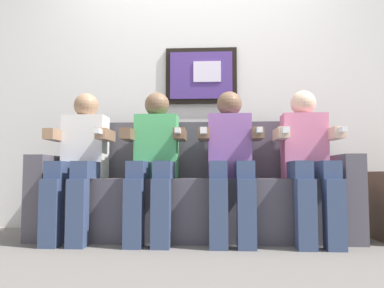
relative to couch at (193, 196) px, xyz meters
The scene contains 7 objects.
ground_plane 0.45m from the couch, 90.00° to the right, with size 6.20×6.20×0.00m, color #66605B.
back_wall_assembly 1.08m from the couch, 89.83° to the left, with size 4.77×0.10×2.60m.
couch is the anchor object (origin of this frame).
person_leftmost 0.90m from the couch, 168.59° to the right, with size 0.46×0.56×1.11m.
person_left_center 0.44m from the couch, 148.79° to the right, with size 0.46×0.56×1.11m.
person_right_center 0.44m from the couch, 31.25° to the right, with size 0.46×0.56×1.11m.
person_rightmost 0.90m from the couch, 11.43° to the right, with size 0.46×0.56×1.11m.
Camera 1 is at (0.16, -2.67, 0.49)m, focal length 36.37 mm.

